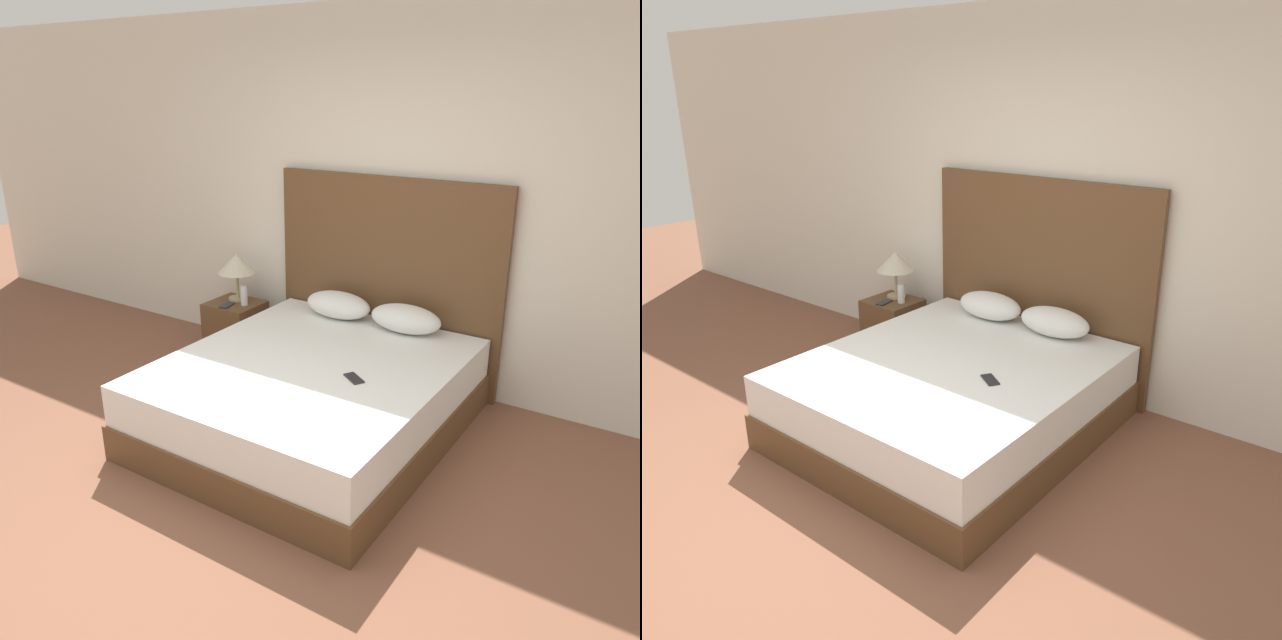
% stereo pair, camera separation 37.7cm
% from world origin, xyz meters
% --- Properties ---
extents(ground_plane, '(16.00, 16.00, 0.00)m').
position_xyz_m(ground_plane, '(0.00, 0.00, 0.00)').
color(ground_plane, brown).
extents(wall_back, '(10.00, 0.06, 2.70)m').
position_xyz_m(wall_back, '(0.00, 2.30, 1.35)').
color(wall_back, silver).
rests_on(wall_back, ground_plane).
extents(bed, '(1.73, 1.97, 0.50)m').
position_xyz_m(bed, '(-0.09, 1.21, 0.25)').
color(bed, brown).
rests_on(bed, ground_plane).
extents(headboard, '(1.81, 0.05, 1.55)m').
position_xyz_m(headboard, '(-0.09, 2.22, 0.77)').
color(headboard, brown).
rests_on(headboard, ground_plane).
extents(pillow_left, '(0.52, 0.29, 0.20)m').
position_xyz_m(pillow_left, '(-0.36, 2.00, 0.60)').
color(pillow_left, white).
rests_on(pillow_left, bed).
extents(pillow_right, '(0.52, 0.29, 0.20)m').
position_xyz_m(pillow_right, '(0.19, 2.00, 0.60)').
color(pillow_right, white).
rests_on(pillow_right, bed).
extents(phone_on_bed, '(0.16, 0.14, 0.01)m').
position_xyz_m(phone_on_bed, '(0.27, 1.13, 0.50)').
color(phone_on_bed, '#232328').
rests_on(phone_on_bed, bed).
extents(nightstand, '(0.42, 0.39, 0.46)m').
position_xyz_m(nightstand, '(-1.32, 1.92, 0.23)').
color(nightstand, brown).
rests_on(nightstand, ground_plane).
extents(table_lamp, '(0.32, 0.32, 0.39)m').
position_xyz_m(table_lamp, '(-1.35, 2.00, 0.77)').
color(table_lamp, tan).
rests_on(table_lamp, nightstand).
extents(phone_on_nightstand, '(0.10, 0.16, 0.01)m').
position_xyz_m(phone_on_nightstand, '(-1.32, 1.82, 0.47)').
color(phone_on_nightstand, '#232328').
rests_on(phone_on_nightstand, nightstand).
extents(toiletry_bottle, '(0.06, 0.06, 0.16)m').
position_xyz_m(toiletry_bottle, '(-1.22, 1.92, 0.54)').
color(toiletry_bottle, silver).
rests_on(toiletry_bottle, nightstand).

